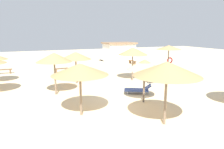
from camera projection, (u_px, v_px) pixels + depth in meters
The scene contains 17 objects.
ground_plane at pixel (131, 102), 13.13m from camera, with size 80.00×80.00×0.00m, color beige.
parasol_0 at pixel (133, 51), 18.47m from camera, with size 2.64×2.64×3.01m.
parasol_1 at pixel (76, 56), 17.42m from camera, with size 2.64×2.64×2.69m.
parasol_2 at pixel (169, 48), 22.53m from camera, with size 2.67×2.67×2.91m.
parasol_3 at pixel (145, 65), 12.61m from camera, with size 2.22×2.22×2.71m.
parasol_5 at pixel (80, 69), 10.59m from camera, with size 2.94×2.94×2.77m.
parasol_6 at pixel (167, 69), 9.44m from camera, with size 3.13×3.13×3.03m.
parasol_8 at pixel (54, 57), 14.18m from camera, with size 2.43×2.43×2.95m.
lounger_0 at pixel (149, 78), 18.37m from camera, with size 0.85×1.93×0.76m.
lounger_1 at pixel (83, 75), 19.94m from camera, with size 1.60×1.90×0.75m.
lounger_2 at pixel (178, 71), 21.80m from camera, with size 1.01×1.96×0.76m.
lounger_3 at pixel (138, 89), 14.78m from camera, with size 1.96×1.48×0.71m.
bench_0 at pixel (4, 71), 21.86m from camera, with size 1.51×0.45×0.49m.
bench_1 at pixel (61, 69), 22.45m from camera, with size 1.53×0.51×0.49m.
bench_2 at pixel (132, 61), 28.54m from camera, with size 0.53×1.53×0.49m.
parked_car at pixel (112, 55), 32.15m from camera, with size 4.18×2.38×1.72m.
beach_cabana at pixel (119, 52), 30.51m from camera, with size 4.44×3.38×2.83m.
Camera 1 is at (-6.02, -11.03, 4.35)m, focal length 33.32 mm.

